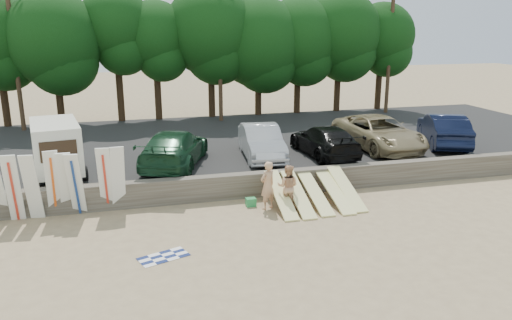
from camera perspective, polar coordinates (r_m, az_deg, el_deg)
The scene contains 28 objects.
ground at distance 17.74m, azimuth -0.46°, elevation -7.49°, with size 120.00×120.00×0.00m, color tan.
seawall at distance 20.30m, azimuth -2.56°, elevation -2.99°, with size 44.00×0.50×1.00m, color #6B6356.
parking_lot at distance 27.44m, azimuth -5.91°, elevation 1.51°, with size 44.00×14.50×0.70m, color #282828.
treeline at distance 33.72m, azimuth -6.76°, elevation 13.88°, with size 33.17×6.40×8.70m.
utility_poles at distance 32.44m, azimuth -4.17°, elevation 12.77°, with size 25.80×0.26×9.00m.
box_trailer at distance 22.25m, azimuth -21.88°, elevation 1.49°, with size 2.53×3.83×2.28m.
car_1 at distance 22.54m, azimuth -9.32°, elevation 1.34°, with size 2.25×5.54×1.61m, color #143820.
car_2 at distance 23.52m, azimuth 0.63°, elevation 2.08°, with size 1.65×4.74×1.56m, color #AFB0B5.
car_3 at distance 24.28m, azimuth 7.80°, elevation 2.22°, with size 2.03×5.00×1.45m, color black.
car_4 at distance 26.10m, azimuth 13.85°, elevation 3.05°, with size 2.71×5.88×1.63m, color #92825D.
car_5 at distance 27.78m, azimuth 20.65°, elevation 3.28°, with size 1.77×5.08×1.67m, color black.
surfboard_upright_2 at distance 19.57m, azimuth -26.01°, elevation -2.92°, with size 0.50×0.06×2.60m, color white.
surfboard_upright_3 at distance 19.41m, azimuth -24.24°, elevation -2.88°, with size 0.50×0.06×2.60m, color white.
surfboard_upright_4 at distance 19.51m, azimuth -22.17°, elevation -2.52°, with size 0.50×0.06×2.60m, color white.
surfboard_upright_5 at distance 19.39m, azimuth -20.89°, elevation -2.57°, with size 0.50×0.06×2.60m, color white.
surfboard_upright_6 at distance 19.22m, azimuth -19.92°, elevation -2.67°, with size 0.50×0.06×2.60m, color white.
surfboard_upright_7 at distance 19.32m, azimuth -16.82°, elevation -2.19°, with size 0.50×0.06×2.60m, color white.
surfboard_upright_8 at distance 19.31m, azimuth -15.48°, elevation -2.09°, with size 0.50×0.06×2.60m, color white.
surfboard_low_0 at distance 19.14m, azimuth 2.88°, elevation -3.97°, with size 0.56×3.00×0.07m, color #F0EA97.
surfboard_low_1 at distance 19.33m, azimuth 4.80°, elevation -3.87°, with size 0.56×3.00×0.07m, color #F0EA97.
surfboard_low_2 at distance 19.70m, azimuth 6.76°, elevation -3.74°, with size 0.56×3.00×0.07m, color #F0EA97.
surfboard_low_3 at distance 19.97m, azimuth 9.00°, elevation -3.61°, with size 0.56×3.00×0.07m, color #F0EA97.
surfboard_low_4 at distance 20.26m, azimuth 10.31°, elevation -3.19°, with size 0.56×3.00×0.07m, color #F0EA97.
beachgoer_a at distance 18.96m, azimuth 1.33°, elevation -2.92°, with size 0.69×0.45×1.89m, color tan.
beachgoer_b at distance 19.12m, azimuth 3.65°, elevation -3.05°, with size 0.84×0.65×1.72m, color tan.
cooler at distance 19.50m, azimuth -0.59°, elevation -4.83°, with size 0.38×0.30×0.32m, color green.
gear_bag at distance 20.43m, azimuth 4.06°, elevation -4.05°, with size 0.30×0.25×0.22m, color orange.
beach_towel at distance 15.76m, azimuth -10.53°, elevation -10.83°, with size 1.50×1.50×0.00m, color white.
Camera 1 is at (-4.04, -15.83, 6.91)m, focal length 35.00 mm.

